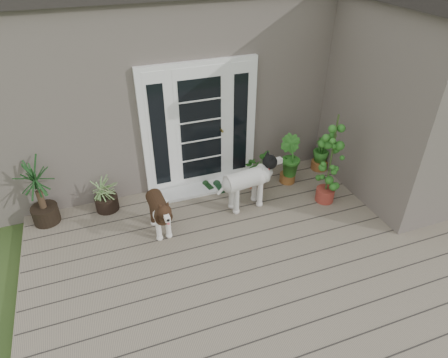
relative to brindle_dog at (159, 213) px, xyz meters
name	(u,v)px	position (x,y,z in m)	size (l,w,h in m)	color
deck	(265,269)	(1.16, -1.18, -0.39)	(6.20, 4.60, 0.12)	#6B5B4C
house_main	(179,67)	(1.16, 3.07, 1.10)	(7.40, 4.00, 3.10)	#665E54
house_wing	(409,106)	(4.06, -0.08, 1.10)	(1.60, 2.40, 3.10)	#665E54
door_unit	(200,127)	(0.96, 1.02, 0.75)	(1.90, 0.14, 2.15)	white
door_step	(206,187)	(0.96, 0.82, -0.30)	(1.60, 0.40, 0.05)	white
brindle_dog	(159,213)	(0.00, 0.00, 0.00)	(0.34, 0.79, 0.66)	#392415
white_dog	(246,186)	(1.41, 0.12, 0.06)	(0.40, 0.93, 0.77)	white
spider_plant	(105,193)	(-0.69, 0.82, -0.01)	(0.60, 0.60, 0.64)	#8DB26D
yucca	(39,193)	(-1.59, 0.82, 0.21)	(0.74, 0.74, 1.08)	black
herb_a	(257,173)	(1.80, 0.57, -0.05)	(0.45, 0.45, 0.57)	#164D1A
herb_b	(289,166)	(2.38, 0.54, 0.00)	(0.44, 0.44, 0.65)	#1B611C
herb_c	(321,156)	(3.14, 0.72, -0.06)	(0.35, 0.35, 0.55)	#27661D
sapling	(331,159)	(2.69, -0.17, 0.46)	(0.47, 0.47, 1.59)	#1B5E1B
clog_left	(208,186)	(1.00, 0.82, -0.29)	(0.13, 0.28, 0.08)	black
clog_right	(219,187)	(1.17, 0.72, -0.28)	(0.15, 0.32, 0.10)	#14321A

